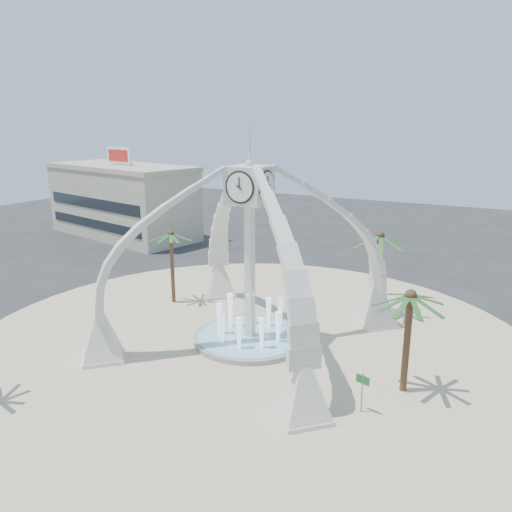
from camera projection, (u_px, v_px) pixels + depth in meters
The scene contains 9 objects.
ground at pixel (250, 341), 35.46m from camera, with size 140.00×140.00×0.00m, color #282828.
plaza at pixel (250, 340), 35.45m from camera, with size 40.00×40.00×0.06m, color #BFB18E.
clock_tower at pixel (250, 253), 33.78m from camera, with size 17.94×17.94×16.30m.
fountain at pixel (250, 337), 35.39m from camera, with size 8.00×8.00×3.62m.
building_nw at pixel (122, 200), 67.59m from camera, with size 23.75×13.73×11.90m.
palm_east at pixel (411, 296), 27.33m from camera, with size 5.39×5.39×6.65m.
palm_west at pixel (171, 235), 41.51m from camera, with size 4.38×4.38×6.72m.
palm_north at pixel (380, 237), 38.32m from camera, with size 4.83×4.83×7.42m.
street_sign at pixel (363, 385), 26.23m from camera, with size 0.84×0.24×2.34m.
Camera 1 is at (15.90, -28.57, 15.00)m, focal length 35.00 mm.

